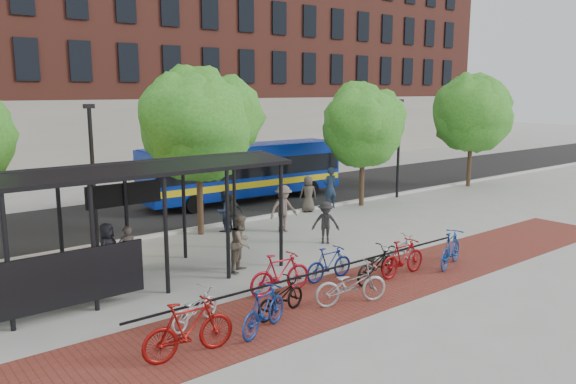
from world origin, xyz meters
TOP-DOWN VIEW (x-y plane):
  - ground at (0.00, 0.00)m, footprint 160.00×160.00m
  - asphalt_street at (0.00, 8.00)m, footprint 160.00×8.00m
  - curb at (0.00, 4.00)m, footprint 160.00×0.25m
  - brick_strip at (-2.00, -5.00)m, footprint 24.00×3.00m
  - bike_rack_rail at (-3.30, -4.10)m, footprint 12.00×0.05m
  - building_brick at (10.00, 26.00)m, footprint 55.00×14.00m
  - bus_shelter at (-8.13, -0.48)m, footprint 10.60×3.07m
  - tree_b at (-2.90, 3.35)m, footprint 5.15×4.20m
  - tree_c at (6.09, 3.35)m, footprint 4.66×3.80m
  - tree_d at (15.10, 3.35)m, footprint 5.39×4.40m
  - lamp_post_left at (-7.00, 3.60)m, footprint 0.35×0.20m
  - lamp_post_right at (9.00, 3.60)m, footprint 0.35×0.20m
  - bus at (2.14, 7.80)m, footprint 10.77×2.87m
  - bike_1 at (-8.39, -5.60)m, footprint 2.12×0.73m
  - bike_2 at (-7.50, -4.25)m, footprint 1.76×1.16m
  - bike_3 at (-6.42, -5.60)m, footprint 1.89×1.18m
  - bike_4 at (-5.50, -5.04)m, footprint 1.82×0.97m
  - bike_5 at (-4.58, -3.84)m, footprint 1.98×0.70m
  - bike_6 at (-3.60, -5.62)m, footprint 2.19×1.31m
  - bike_7 at (-2.74, -3.85)m, footprint 1.72×0.54m
  - bike_8 at (-1.73, -4.78)m, footprint 2.03×1.03m
  - bike_9 at (-0.71, -4.95)m, footprint 1.89×0.54m
  - bike_10 at (0.23, -3.97)m, footprint 1.70×0.63m
  - bike_11 at (1.17, -5.32)m, footprint 2.03×1.17m
  - pedestrian_0 at (-7.74, 0.64)m, footprint 0.93×0.95m
  - pedestrian_1 at (-7.24, 0.32)m, footprint 0.62×0.45m
  - pedestrian_2 at (-2.04, 3.11)m, footprint 0.90×0.76m
  - pedestrian_3 at (-0.24, 1.55)m, footprint 1.29×0.84m
  - pedestrian_4 at (-1.83, 2.91)m, footprint 0.97×0.62m
  - pedestrian_6 at (2.98, 3.80)m, footprint 0.97×0.82m
  - pedestrian_7 at (4.36, 3.80)m, footprint 0.78×0.57m
  - pedestrian_8 at (-4.30, -1.50)m, footprint 1.11×1.04m
  - pedestrian_9 at (-0.08, -0.76)m, footprint 1.15×1.11m

SIDE VIEW (x-z plane):
  - ground at x=0.00m, z-range 0.00..0.00m
  - bike_rack_rail at x=-3.30m, z-range -0.47..0.47m
  - brick_strip at x=-2.00m, z-range 0.00..0.01m
  - asphalt_street at x=0.00m, z-range 0.00..0.01m
  - curb at x=0.00m, z-range 0.00..0.12m
  - bike_2 at x=-7.50m, z-range 0.00..0.87m
  - bike_10 at x=0.23m, z-range 0.00..0.88m
  - bike_4 at x=-5.50m, z-range 0.00..0.91m
  - bike_8 at x=-1.73m, z-range 0.00..1.02m
  - bike_7 at x=-2.74m, z-range 0.00..1.02m
  - bike_6 at x=-3.60m, z-range 0.00..1.09m
  - bike_3 at x=-6.42m, z-range 0.00..1.10m
  - bike_9 at x=-0.71m, z-range 0.00..1.13m
  - bike_5 at x=-4.58m, z-range 0.00..1.17m
  - bike_11 at x=1.17m, z-range 0.00..1.18m
  - bike_1 at x=-8.39m, z-range 0.00..1.25m
  - pedestrian_4 at x=-1.83m, z-range 0.00..1.54m
  - pedestrian_1 at x=-7.24m, z-range 0.00..1.55m
  - pedestrian_9 at x=-0.08m, z-range 0.00..1.57m
  - pedestrian_2 at x=-2.04m, z-range 0.00..1.64m
  - pedestrian_0 at x=-7.74m, z-range 0.00..1.65m
  - pedestrian_6 at x=2.98m, z-range 0.00..1.68m
  - pedestrian_8 at x=-4.30m, z-range 0.00..1.81m
  - pedestrian_3 at x=-0.24m, z-range 0.00..1.89m
  - pedestrian_7 at x=4.36m, z-range 0.00..1.98m
  - bus at x=2.14m, z-range 0.21..3.10m
  - lamp_post_left at x=-7.00m, z-range 0.18..5.31m
  - lamp_post_right at x=9.00m, z-range 0.18..5.31m
  - bus_shelter at x=-8.13m, z-range 1.20..4.80m
  - tree_c at x=6.09m, z-range 1.09..7.02m
  - tree_b at x=-2.90m, z-range 1.22..7.69m
  - tree_d at x=15.10m, z-range 1.19..7.74m
  - building_brick at x=10.00m, z-range 0.00..20.00m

